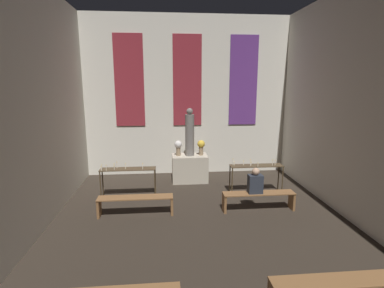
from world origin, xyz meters
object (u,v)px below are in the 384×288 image
altar (190,168)px  statue (190,134)px  flower_vase_left (178,146)px  pew_back_left (136,202)px  flower_vase_right (201,146)px  candle_rack_left (128,173)px  person_seated (255,182)px  candle_rack_right (256,169)px  pew_back_right (259,198)px

altar → statue: size_ratio=0.74×
flower_vase_left → pew_back_left: bearing=-115.3°
statue → pew_back_left: 3.21m
altar → flower_vase_left: (-0.38, 0.00, 0.75)m
altar → flower_vase_right: (0.38, 0.00, 0.75)m
altar → flower_vase_left: 0.84m
flower_vase_left → flower_vase_right: 0.75m
flower_vase_left → candle_rack_left: (-1.50, -1.26, -0.47)m
pew_back_left → statue: bearing=58.1°
person_seated → flower_vase_right: bearing=113.3°
person_seated → candle_rack_right: bearing=71.8°
candle_rack_left → pew_back_left: size_ratio=0.85×
altar → pew_back_right: 2.95m
flower_vase_right → person_seated: bearing=-66.7°
pew_back_left → candle_rack_left: bearing=104.4°
statue → candle_rack_left: size_ratio=0.99×
candle_rack_right → flower_vase_left: bearing=150.7°
altar → statue: (0.00, -0.00, 1.17)m
person_seated → pew_back_left: bearing=180.0°
person_seated → altar: bearing=120.2°
flower_vase_right → pew_back_left: size_ratio=0.27×
altar → person_seated: (1.46, -2.51, 0.32)m
altar → pew_back_left: altar is taller
statue → person_seated: bearing=-59.8°
pew_back_right → candle_rack_right: bearing=76.2°
flower_vase_left → pew_back_left: (-1.18, -2.51, -0.86)m
flower_vase_left → candle_rack_left: flower_vase_left is taller
statue → candle_rack_left: statue is taller
altar → pew_back_left: 2.95m
candle_rack_right → person_seated: (-0.41, -1.24, 0.03)m
candle_rack_right → pew_back_left: (-3.43, -1.24, -0.39)m
flower_vase_left → flower_vase_right: (0.75, 0.00, 0.00)m
statue → flower_vase_right: 0.56m
candle_rack_right → pew_back_right: bearing=-103.8°
flower_vase_left → candle_rack_right: (2.24, -1.26, -0.47)m
altar → candle_rack_right: candle_rack_right is taller
flower_vase_left → person_seated: 3.13m
candle_rack_left → pew_back_right: bearing=-19.9°
flower_vase_right → candle_rack_left: 2.63m
candle_rack_right → pew_back_right: 1.34m
flower_vase_left → candle_rack_left: size_ratio=0.32×
altar → candle_rack_right: 2.27m
altar → pew_back_right: altar is taller
candle_rack_left → pew_back_left: 1.34m
pew_back_left → person_seated: bearing=0.0°
person_seated → statue: bearing=120.2°
candle_rack_left → candle_rack_right: (3.75, 0.00, -0.00)m
flower_vase_right → flower_vase_left: bearing=180.0°
candle_rack_left → pew_back_left: candle_rack_left is taller
flower_vase_left → candle_rack_left: 2.02m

